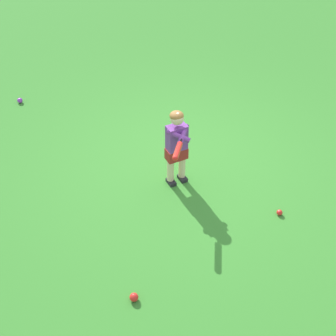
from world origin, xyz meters
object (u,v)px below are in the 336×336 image
play_ball_behind_batter (134,297)px  play_ball_by_bucket (279,212)px  child_batter (177,143)px  play_ball_near_batter (20,100)px

play_ball_behind_batter → play_ball_by_bucket: bearing=-123.4°
child_batter → play_ball_near_batter: size_ratio=12.14×
play_ball_behind_batter → play_ball_by_bucket: play_ball_behind_batter is taller
child_batter → play_ball_by_bucket: size_ratio=14.69×
play_ball_behind_batter → play_ball_by_bucket: size_ratio=1.26×
play_ball_by_bucket → child_batter: bearing=-4.7°
play_ball_by_bucket → play_ball_near_batter: (4.53, -1.06, 0.01)m
play_ball_near_batter → play_ball_behind_batter: bearing=140.1°
child_batter → play_ball_behind_batter: bearing=97.0°
child_batter → play_ball_near_batter: child_batter is taller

